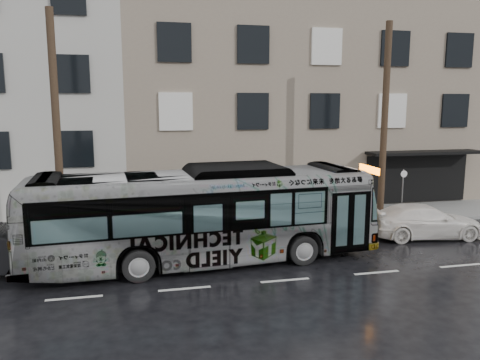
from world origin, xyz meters
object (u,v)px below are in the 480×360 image
Objects in this scene: utility_pole_rear at (57,128)px; sign_post at (402,195)px; white_sedan at (424,221)px; bus at (204,215)px; utility_pole_front at (384,124)px.

utility_pole_rear reaches higher than sign_post.
utility_pole_rear is at bearing 87.52° from white_sedan.
bus reaches higher than sign_post.
bus is 2.57× the size of white_sedan.
utility_pole_rear is at bearing 180.00° from utility_pole_front.
bus is (5.23, -3.49, -2.94)m from utility_pole_rear.
sign_post is 0.50× the size of white_sedan.
bus reaches higher than white_sedan.
white_sedan is at bearing -99.08° from sign_post.
sign_post reaches higher than white_sedan.
sign_post is 2.50m from white_sedan.
utility_pole_front is at bearing 23.54° from white_sedan.
utility_pole_front is 3.75× the size of sign_post.
sign_post is at bearing 0.00° from utility_pole_rear.
utility_pole_rear is 15.46m from sign_post.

